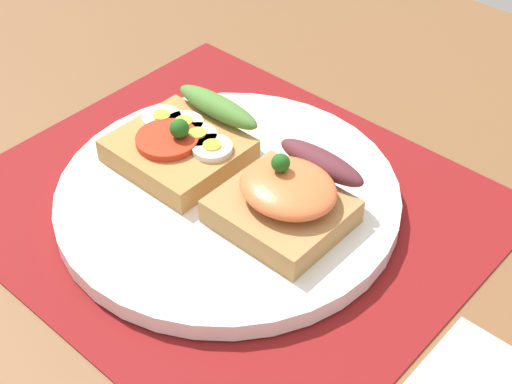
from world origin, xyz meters
The scene contains 5 objects.
ground_plane centered at (0.00, 0.00, -1.60)cm, with size 120.00×90.00×3.20cm, color brown.
placemat centered at (0.00, 0.00, 0.15)cm, with size 38.85×34.10×0.30cm, color maroon.
plate centered at (0.00, 0.00, 1.06)cm, with size 27.38×27.38×1.52cm, color white.
sandwich_egg_tomato centered at (-5.55, 0.56, 3.32)cm, with size 9.98×10.49×4.23cm.
sandwich_salmon centered at (5.56, 0.77, 3.83)cm, with size 9.23×9.71×5.55cm.
Camera 1 is at (31.13, -31.40, 40.56)cm, focal length 52.09 mm.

